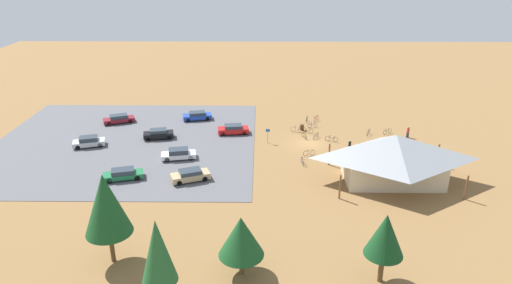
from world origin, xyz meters
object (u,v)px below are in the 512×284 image
(bicycle_blue_edge_south, at_px, (312,125))
(bicycle_silver_front_row, at_px, (302,161))
(bike_pavilion, at_px, (394,155))
(bicycle_teal_edge_north, at_px, (387,131))
(bicycle_silver_yard_right, at_px, (297,130))
(visitor_crossing_yard, at_px, (350,146))
(bicycle_yellow_lone_west, at_px, (308,130))
(bicycle_orange_yard_left, at_px, (304,136))
(car_blue_back_corner, at_px, (197,116))
(bicycle_teal_yard_center, at_px, (368,132))
(car_maroon_second_row, at_px, (119,119))
(trash_bin, at_px, (302,127))
(bicycle_black_mid_cluster, at_px, (331,139))
(pine_midwest, at_px, (241,236))
(car_red_by_curb, at_px, (233,129))
(bicycle_purple_back_row, at_px, (316,136))
(bicycle_red_near_porch, at_px, (316,118))
(bicycle_green_yard_front, at_px, (307,120))
(car_black_end_stall, at_px, (159,134))
(bicycle_white_trailside, at_px, (309,153))
(car_white_far_end, at_px, (179,154))
(car_silver_mid_lot, at_px, (89,142))
(visitor_by_pavilion, at_px, (408,132))
(lot_sign, at_px, (268,134))
(pine_center, at_px, (158,251))
(car_tan_aisle_side, at_px, (190,175))
(pine_mideast, at_px, (106,204))
(pine_far_east, at_px, (385,235))

(bicycle_blue_edge_south, height_order, bicycle_silver_front_row, bicycle_silver_front_row)
(bike_pavilion, height_order, bicycle_teal_edge_north, bike_pavilion)
(bicycle_silver_yard_right, bearing_deg, visitor_crossing_yard, 131.93)
(bicycle_yellow_lone_west, distance_m, bicycle_orange_yard_left, 2.27)
(car_blue_back_corner, bearing_deg, bicycle_teal_yard_center, 166.55)
(car_maroon_second_row, distance_m, car_blue_back_corner, 12.27)
(bicycle_teal_yard_center, height_order, car_blue_back_corner, car_blue_back_corner)
(trash_bin, distance_m, bicycle_yellow_lone_west, 1.41)
(bicycle_black_mid_cluster, height_order, car_maroon_second_row, car_maroon_second_row)
(pine_midwest, relative_size, car_red_by_curb, 1.17)
(pine_midwest, xyz_separation_m, bicycle_purple_back_row, (-9.57, -30.61, -3.35))
(bicycle_red_near_porch, xyz_separation_m, car_maroon_second_row, (31.23, 1.39, 0.31))
(bicycle_green_yard_front, distance_m, bicycle_yellow_lone_west, 4.77)
(bicycle_purple_back_row, bearing_deg, bicycle_black_mid_cluster, 151.73)
(car_black_end_stall, height_order, visitor_crossing_yard, visitor_crossing_yard)
(bicycle_white_trailside, height_order, bicycle_purple_back_row, bicycle_white_trailside)
(bicycle_black_mid_cluster, relative_size, bicycle_orange_yard_left, 1.00)
(car_red_by_curb, xyz_separation_m, car_blue_back_corner, (6.13, -6.09, -0.02))
(bicycle_orange_yard_left, relative_size, car_white_far_end, 0.37)
(bicycle_blue_edge_south, relative_size, car_silver_mid_lot, 0.33)
(bicycle_teal_edge_north, distance_m, visitor_by_pavilion, 2.99)
(bicycle_teal_edge_north, bearing_deg, pine_midwest, 57.93)
(bicycle_yellow_lone_west, relative_size, bicycle_teal_yard_center, 1.00)
(bicycle_orange_yard_left, distance_m, car_blue_back_corner, 18.24)
(pine_midwest, height_order, bicycle_black_mid_cluster, pine_midwest)
(bicycle_orange_yard_left, height_order, bicycle_teal_yard_center, bicycle_orange_yard_left)
(lot_sign, relative_size, bicycle_purple_back_row, 1.53)
(trash_bin, xyz_separation_m, bicycle_red_near_porch, (-2.62, -4.16, -0.06))
(trash_bin, xyz_separation_m, pine_midwest, (7.82, 33.99, 3.25))
(bicycle_black_mid_cluster, xyz_separation_m, bicycle_orange_yard_left, (3.75, -1.15, -0.00))
(bicycle_silver_front_row, bearing_deg, bicycle_black_mid_cluster, -121.63)
(pine_center, bearing_deg, bicycle_purple_back_row, -114.21)
(car_tan_aisle_side, bearing_deg, bicycle_teal_edge_north, -150.18)
(pine_mideast, xyz_separation_m, bicycle_silver_front_row, (-18.17, -20.14, -5.28))
(pine_far_east, relative_size, bicycle_purple_back_row, 4.38)
(bicycle_teal_yard_center, relative_size, car_red_by_curb, 0.34)
(car_tan_aisle_side, xyz_separation_m, car_silver_mid_lot, (15.52, -10.19, 0.01))
(car_white_far_end, bearing_deg, pine_far_east, 130.58)
(car_maroon_second_row, distance_m, car_silver_mid_lot, 9.69)
(car_tan_aisle_side, xyz_separation_m, visitor_by_pavilion, (-29.65, -14.11, 0.16))
(car_black_end_stall, height_order, visitor_by_pavilion, visitor_by_pavilion)
(bicycle_red_near_porch, xyz_separation_m, car_tan_aisle_side, (17.13, 21.16, 0.35))
(bicycle_orange_yard_left, distance_m, bicycle_silver_front_row, 8.92)
(bike_pavilion, distance_m, bicycle_blue_edge_south, 19.59)
(bicycle_orange_yard_left, height_order, car_black_end_stall, car_black_end_stall)
(bicycle_silver_yard_right, xyz_separation_m, bicycle_orange_yard_left, (-0.95, 2.43, -0.01))
(pine_midwest, bearing_deg, bicycle_red_near_porch, -105.29)
(pine_midwest, height_order, bicycle_yellow_lone_west, pine_midwest)
(bicycle_blue_edge_south, xyz_separation_m, car_red_by_curb, (12.03, 2.84, 0.39))
(bicycle_purple_back_row, bearing_deg, pine_far_east, 93.35)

